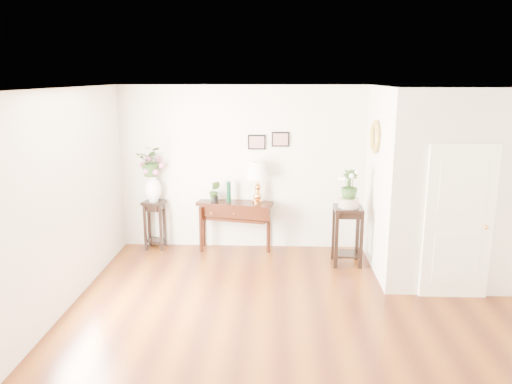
# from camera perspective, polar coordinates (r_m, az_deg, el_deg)

# --- Properties ---
(floor) EXTENTS (6.00, 5.50, 0.02)m
(floor) POSITION_cam_1_polar(r_m,az_deg,el_deg) (6.38, 5.12, -14.39)
(floor) COLOR #6A340F
(floor) RESTS_ON ground
(ceiling) EXTENTS (6.00, 5.50, 0.02)m
(ceiling) POSITION_cam_1_polar(r_m,az_deg,el_deg) (5.66, 5.71, 11.63)
(ceiling) COLOR white
(ceiling) RESTS_ON ground
(wall_back) EXTENTS (6.00, 0.02, 2.80)m
(wall_back) POSITION_cam_1_polar(r_m,az_deg,el_deg) (8.55, 4.45, 2.70)
(wall_back) COLOR beige
(wall_back) RESTS_ON ground
(wall_front) EXTENTS (6.00, 0.02, 2.80)m
(wall_front) POSITION_cam_1_polar(r_m,az_deg,el_deg) (3.30, 7.93, -14.87)
(wall_front) COLOR beige
(wall_front) RESTS_ON ground
(wall_left) EXTENTS (0.02, 5.50, 2.80)m
(wall_left) POSITION_cam_1_polar(r_m,az_deg,el_deg) (6.44, -22.34, -1.73)
(wall_left) COLOR beige
(wall_left) RESTS_ON ground
(partition) EXTENTS (1.80, 1.95, 2.80)m
(partition) POSITION_cam_1_polar(r_m,az_deg,el_deg) (7.96, 20.00, 1.16)
(partition) COLOR beige
(partition) RESTS_ON floor
(door) EXTENTS (0.90, 0.05, 2.10)m
(door) POSITION_cam_1_polar(r_m,az_deg,el_deg) (7.12, 22.15, -3.27)
(door) COLOR white
(door) RESTS_ON floor
(art_print_left) EXTENTS (0.30, 0.02, 0.25)m
(art_print_left) POSITION_cam_1_polar(r_m,az_deg,el_deg) (8.46, 0.08, 5.72)
(art_print_left) COLOR black
(art_print_left) RESTS_ON wall_back
(art_print_right) EXTENTS (0.30, 0.02, 0.25)m
(art_print_right) POSITION_cam_1_polar(r_m,az_deg,el_deg) (8.44, 2.81, 6.03)
(art_print_right) COLOR black
(art_print_right) RESTS_ON wall_back
(wall_ornament) EXTENTS (0.07, 0.51, 0.51)m
(wall_ornament) POSITION_cam_1_polar(r_m,az_deg,el_deg) (7.74, 13.42, 6.17)
(wall_ornament) COLOR tan
(wall_ornament) RESTS_ON partition
(console_table) EXTENTS (1.33, 0.69, 0.85)m
(console_table) POSITION_cam_1_polar(r_m,az_deg,el_deg) (8.62, -2.40, -3.86)
(console_table) COLOR black
(console_table) RESTS_ON floor
(table_lamp) EXTENTS (0.42, 0.42, 0.71)m
(table_lamp) POSITION_cam_1_polar(r_m,az_deg,el_deg) (8.41, 0.19, 1.14)
(table_lamp) COLOR #D78D41
(table_lamp) RESTS_ON console_table
(green_vase) EXTENTS (0.09, 0.09, 0.35)m
(green_vase) POSITION_cam_1_polar(r_m,az_deg,el_deg) (8.48, -3.14, -0.02)
(green_vase) COLOR black
(green_vase) RESTS_ON console_table
(potted_plant) EXTENTS (0.20, 0.16, 0.34)m
(potted_plant) POSITION_cam_1_polar(r_m,az_deg,el_deg) (8.50, -4.74, 0.01)
(potted_plant) COLOR #27471A
(potted_plant) RESTS_ON console_table
(plant_stand_a) EXTENTS (0.40, 0.40, 0.84)m
(plant_stand_a) POSITION_cam_1_polar(r_m,az_deg,el_deg) (8.85, -11.49, -3.68)
(plant_stand_a) COLOR black
(plant_stand_a) RESTS_ON floor
(porcelain_vase) EXTENTS (0.31, 0.31, 0.49)m
(porcelain_vase) POSITION_cam_1_polar(r_m,az_deg,el_deg) (8.69, -11.68, 0.41)
(porcelain_vase) COLOR white
(porcelain_vase) RESTS_ON plant_stand_a
(lily_arrangement) EXTENTS (0.51, 0.46, 0.52)m
(lily_arrangement) POSITION_cam_1_polar(r_m,az_deg,el_deg) (8.60, -11.82, 3.25)
(lily_arrangement) COLOR #27471A
(lily_arrangement) RESTS_ON porcelain_vase
(plant_stand_b) EXTENTS (0.45, 0.45, 0.94)m
(plant_stand_b) POSITION_cam_1_polar(r_m,az_deg,el_deg) (8.07, 10.37, -4.93)
(plant_stand_b) COLOR black
(plant_stand_b) RESTS_ON floor
(ceramic_bowl) EXTENTS (0.41, 0.41, 0.14)m
(ceramic_bowl) POSITION_cam_1_polar(r_m,az_deg,el_deg) (7.92, 10.53, -1.13)
(ceramic_bowl) COLOR beige
(ceramic_bowl) RESTS_ON plant_stand_b
(narcissus) EXTENTS (0.32, 0.32, 0.47)m
(narcissus) POSITION_cam_1_polar(r_m,az_deg,el_deg) (7.86, 10.62, 0.80)
(narcissus) COLOR #27471A
(narcissus) RESTS_ON ceramic_bowl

